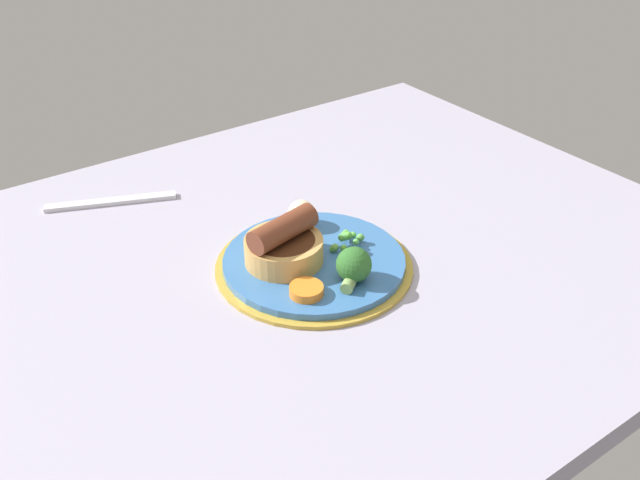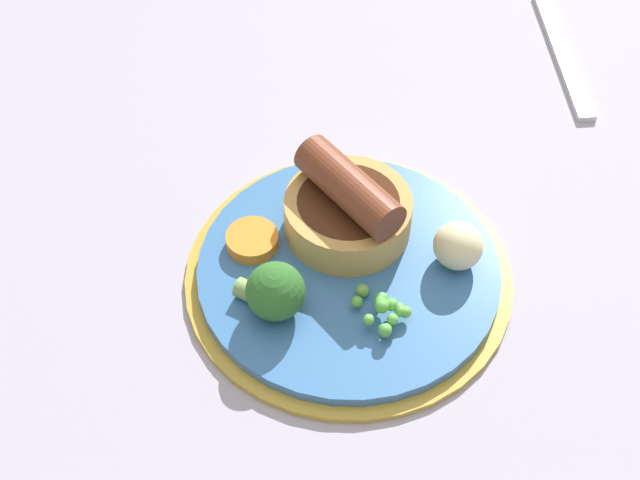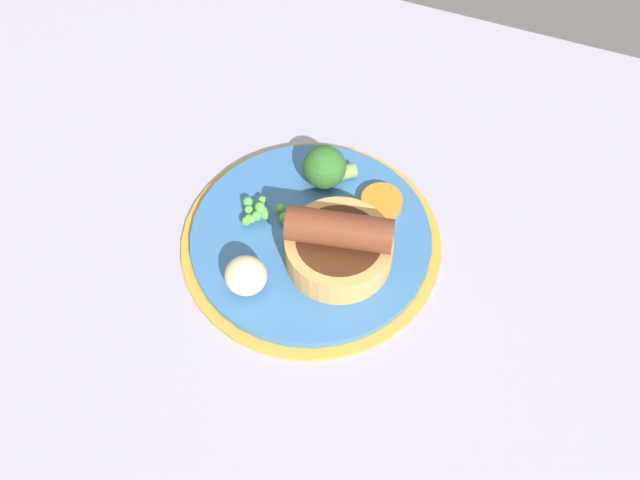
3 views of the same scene
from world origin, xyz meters
TOP-DOWN VIEW (x-y plane):
  - dining_table at (0.00, 0.00)cm, footprint 110.00×80.00cm
  - dinner_plate at (-3.29, 2.74)cm, footprint 24.09×24.09cm
  - sausage_pudding at (-0.02, 1.15)cm, footprint 9.49×9.47cm
  - pea_pile at (-8.26, 2.73)cm, footprint 4.82×3.46cm
  - broccoli_floret_near at (-4.34, 9.11)cm, footprint 5.02×4.53cm
  - potato_chunk_0 at (-6.34, -4.44)cm, footprint 4.72×4.63cm
  - carrot_slice_0 at (1.62, 8.24)cm, footprint 5.28×5.28cm
  - fork at (10.85, -26.89)cm, footprint 17.24×8.38cm

SIDE VIEW (x-z plane):
  - dining_table at x=0.00cm, z-range 0.00..3.00cm
  - fork at x=10.85cm, z-range 3.00..3.60cm
  - dinner_plate at x=-3.29cm, z-range 2.87..4.27cm
  - carrot_slice_0 at x=1.62cm, z-range 4.40..5.48cm
  - pea_pile at x=-8.26cm, z-range 4.46..6.41cm
  - potato_chunk_0 at x=-6.34cm, z-range 4.40..7.96cm
  - broccoli_floret_near at x=-4.34cm, z-range 4.33..8.48cm
  - sausage_pudding at x=-0.02cm, z-range 3.63..9.66cm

